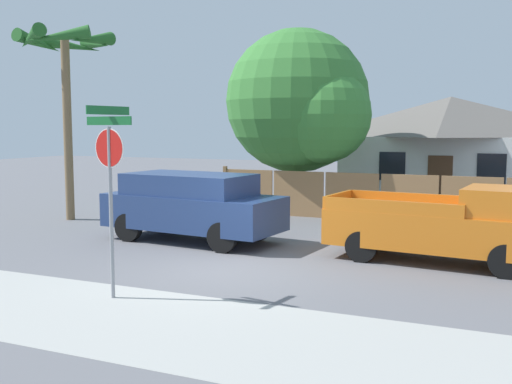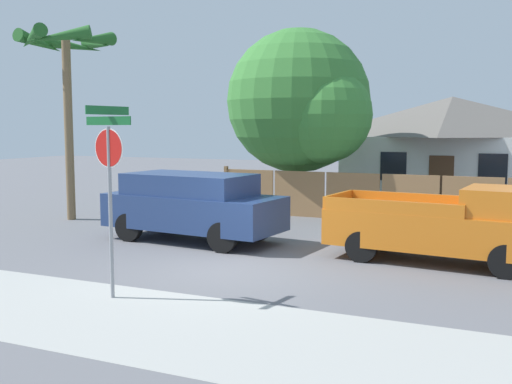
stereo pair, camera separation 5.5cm
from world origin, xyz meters
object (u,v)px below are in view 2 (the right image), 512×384
object	(u,v)px
palm_tree	(66,57)
orange_pickup	(448,226)
house	(451,147)
red_suv	(192,204)
oak_tree	(304,104)
stop_sign	(109,167)

from	to	relation	value
palm_tree	orange_pickup	size ratio (longest dim) A/B	1.21
house	palm_tree	world-z (taller)	palm_tree
house	orange_pickup	distance (m)	12.63
palm_tree	red_suv	bearing A→B (deg)	-16.71
house	oak_tree	bearing A→B (deg)	-128.33
house	stop_sign	bearing A→B (deg)	-102.41
oak_tree	stop_sign	size ratio (longest dim) A/B	1.93
house	orange_pickup	size ratio (longest dim) A/B	1.68
stop_sign	red_suv	bearing A→B (deg)	114.30
red_suv	orange_pickup	bearing A→B (deg)	5.53
orange_pickup	stop_sign	distance (m)	7.56
house	oak_tree	distance (m)	7.50
palm_tree	house	bearing A→B (deg)	44.65
house	stop_sign	distance (m)	18.20
palm_tree	red_suv	distance (m)	7.29
orange_pickup	stop_sign	size ratio (longest dim) A/B	1.49
palm_tree	stop_sign	distance (m)	10.33
oak_tree	orange_pickup	world-z (taller)	oak_tree
oak_tree	red_suv	distance (m)	7.36
palm_tree	orange_pickup	distance (m)	13.10
house	palm_tree	bearing A→B (deg)	-135.35
palm_tree	oak_tree	bearing A→B (deg)	38.33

